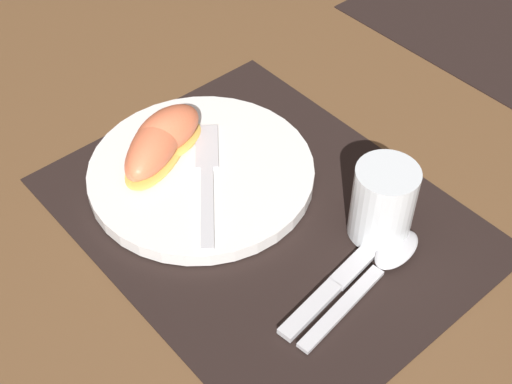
% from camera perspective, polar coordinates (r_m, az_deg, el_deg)
% --- Properties ---
extents(ground_plane, '(3.00, 3.00, 0.00)m').
position_cam_1_polar(ground_plane, '(0.79, 0.68, -1.88)').
color(ground_plane, brown).
extents(placemat, '(0.45, 0.36, 0.00)m').
position_cam_1_polar(placemat, '(0.79, 0.68, -1.79)').
color(placemat, black).
rests_on(placemat, ground_plane).
extents(plate, '(0.26, 0.26, 0.02)m').
position_cam_1_polar(plate, '(0.82, -4.39, 1.56)').
color(plate, white).
rests_on(plate, placemat).
extents(juice_glass, '(0.07, 0.07, 0.09)m').
position_cam_1_polar(juice_glass, '(0.75, 10.07, -1.10)').
color(juice_glass, silver).
rests_on(juice_glass, placemat).
extents(knife, '(0.04, 0.20, 0.01)m').
position_cam_1_polar(knife, '(0.73, 7.07, -6.65)').
color(knife, silver).
rests_on(knife, placemat).
extents(spoon, '(0.05, 0.19, 0.01)m').
position_cam_1_polar(spoon, '(0.75, 10.09, -5.72)').
color(spoon, silver).
rests_on(spoon, placemat).
extents(fork, '(0.16, 0.13, 0.00)m').
position_cam_1_polar(fork, '(0.81, -3.94, 1.48)').
color(fork, silver).
rests_on(fork, plate).
extents(citrus_wedge_0, '(0.07, 0.10, 0.05)m').
position_cam_1_polar(citrus_wedge_0, '(0.84, -7.12, 4.73)').
color(citrus_wedge_0, '#F7C656').
rests_on(citrus_wedge_0, plate).
extents(citrus_wedge_1, '(0.11, 0.14, 0.04)m').
position_cam_1_polar(citrus_wedge_1, '(0.82, -7.98, 3.81)').
color(citrus_wedge_1, '#F7C656').
rests_on(citrus_wedge_1, plate).
extents(citrus_wedge_2, '(0.09, 0.10, 0.04)m').
position_cam_1_polar(citrus_wedge_2, '(0.82, -8.67, 3.08)').
color(citrus_wedge_2, '#F7C656').
rests_on(citrus_wedge_2, plate).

